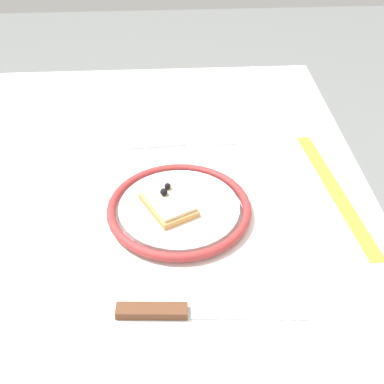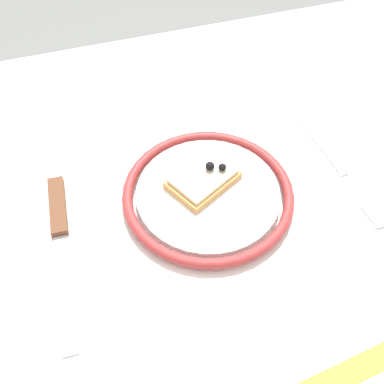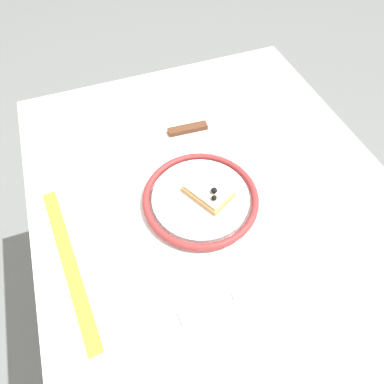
{
  "view_description": "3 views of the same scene",
  "coord_description": "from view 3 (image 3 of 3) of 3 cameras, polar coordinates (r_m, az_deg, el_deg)",
  "views": [
    {
      "loc": [
        0.64,
        0.02,
        1.28
      ],
      "look_at": [
        0.02,
        0.06,
        0.78
      ],
      "focal_mm": 47.87,
      "sensor_mm": 36.0,
      "label": 1
    },
    {
      "loc": [
        0.17,
        0.38,
        1.23
      ],
      "look_at": [
        0.06,
        0.03,
        0.77
      ],
      "focal_mm": 42.87,
      "sensor_mm": 36.0,
      "label": 2
    },
    {
      "loc": [
        -0.29,
        0.17,
        1.29
      ],
      "look_at": [
        0.06,
        0.05,
        0.77
      ],
      "focal_mm": 30.86,
      "sensor_mm": 36.0,
      "label": 3
    }
  ],
  "objects": [
    {
      "name": "fork",
      "position": [
        0.56,
        7.71,
        -17.24
      ],
      "size": [
        0.03,
        0.2,
        0.0
      ],
      "color": "silver",
      "rests_on": "dining_table"
    },
    {
      "name": "ground_plane",
      "position": [
        1.33,
        2.98,
        -20.92
      ],
      "size": [
        6.0,
        6.0,
        0.0
      ],
      "primitive_type": "plane",
      "color": "slate"
    },
    {
      "name": "plate",
      "position": [
        0.63,
        1.49,
        -1.06
      ],
      "size": [
        0.22,
        0.22,
        0.02
      ],
      "color": "white",
      "rests_on": "dining_table"
    },
    {
      "name": "pizza_slice_near",
      "position": [
        0.62,
        2.88,
        0.14
      ],
      "size": [
        0.1,
        0.09,
        0.03
      ],
      "color": "#D18F4C",
      "rests_on": "plate"
    },
    {
      "name": "dining_table",
      "position": [
        0.74,
        5.08,
        -8.68
      ],
      "size": [
        0.93,
        0.71,
        0.75
      ],
      "color": "white",
      "rests_on": "ground_plane"
    },
    {
      "name": "measuring_tape",
      "position": [
        0.61,
        -20.41,
        -11.68
      ],
      "size": [
        0.32,
        0.06,
        0.0
      ],
      "primitive_type": "cube",
      "rotation": [
        0.0,
        0.0,
        0.1
      ],
      "color": "yellow",
      "rests_on": "dining_table"
    },
    {
      "name": "knife",
      "position": [
        0.75,
        -3.19,
        10.3
      ],
      "size": [
        0.03,
        0.24,
        0.01
      ],
      "color": "silver",
      "rests_on": "dining_table"
    }
  ]
}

